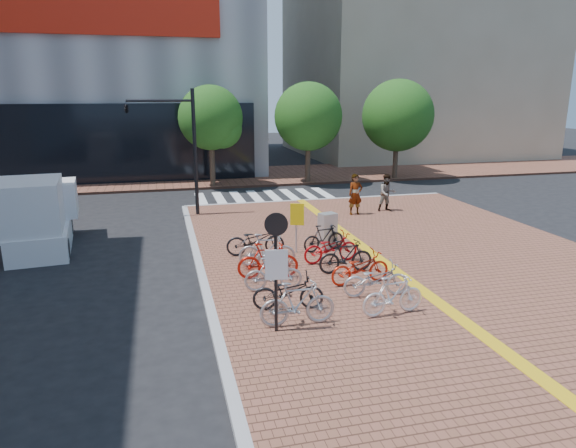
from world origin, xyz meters
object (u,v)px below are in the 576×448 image
object	(u,v)px
pedestrian_a	(355,194)
traffic_light_pole	(164,129)
bike_7	(376,279)
bike_9	(346,256)
bike_2	(273,274)
yellow_sign	(297,219)
bike_4	(267,250)
box_truck	(39,216)
bike_1	(288,292)
pedestrian_b	(387,193)
bike_3	(268,261)
bike_5	(255,240)
bike_10	(331,248)
bike_6	(393,295)
bike_8	(360,268)
utility_box	(327,231)
bike_11	(324,238)
notice_sign	(276,258)
bike_0	(298,304)

from	to	relation	value
pedestrian_a	traffic_light_pole	world-z (taller)	traffic_light_pole
bike_7	bike_9	xyz separation A→B (m)	(-0.14, 2.02, 0.04)
bike_2	yellow_sign	xyz separation A→B (m)	(1.56, 3.30, 0.73)
bike_4	box_truck	bearing A→B (deg)	71.28
bike_1	pedestrian_b	distance (m)	12.42
yellow_sign	bike_3	bearing A→B (deg)	-123.49
bike_5	pedestrian_a	distance (m)	7.48
bike_10	bike_7	bearing A→B (deg)	178.37
bike_9	bike_5	bearing A→B (deg)	43.19
bike_2	bike_5	xyz separation A→B (m)	(0.12, 3.39, 0.03)
bike_6	yellow_sign	bearing A→B (deg)	4.48
bike_6	bike_8	world-z (taller)	bike_6
yellow_sign	box_truck	world-z (taller)	box_truck
bike_2	bike_3	bearing A→B (deg)	1.10
bike_2	utility_box	size ratio (longest dim) A/B	1.28
bike_6	bike_8	bearing A→B (deg)	-6.34
bike_1	utility_box	world-z (taller)	utility_box
bike_7	pedestrian_a	bearing A→B (deg)	-13.32
utility_box	yellow_sign	size ratio (longest dim) A/B	0.73
bike_9	pedestrian_b	distance (m)	9.14
bike_2	bike_7	size ratio (longest dim) A/B	0.90
box_truck	bike_11	bearing A→B (deg)	-18.08
bike_3	bike_10	bearing A→B (deg)	-61.79
bike_2	bike_11	distance (m)	4.17
bike_3	notice_sign	size ratio (longest dim) A/B	0.64
utility_box	bike_6	bearing A→B (deg)	-92.05
bike_0	bike_6	xyz separation A→B (m)	(2.50, 0.01, -0.04)
yellow_sign	utility_box	bearing A→B (deg)	12.50
bike_4	utility_box	distance (m)	2.94
bike_7	bike_10	bearing A→B (deg)	9.57
bike_10	traffic_light_pole	xyz separation A→B (m)	(-5.07, 8.15, 3.41)
bike_11	notice_sign	size ratio (longest dim) A/B	0.55
pedestrian_a	pedestrian_b	world-z (taller)	pedestrian_a
utility_box	bike_1	bearing A→B (deg)	-118.68
pedestrian_b	bike_9	bearing A→B (deg)	-118.96
traffic_light_pole	box_truck	bearing A→B (deg)	-141.94
bike_11	pedestrian_b	distance (m)	7.26
bike_4	bike_11	xyz separation A→B (m)	(2.31, 1.18, -0.07)
yellow_sign	bike_5	bearing A→B (deg)	176.40
bike_1	bike_10	world-z (taller)	bike_10
traffic_light_pole	bike_8	bearing A→B (deg)	-62.74
pedestrian_a	bike_0	bearing A→B (deg)	-120.20
bike_0	bike_6	size ratio (longest dim) A/B	1.08
pedestrian_a	traffic_light_pole	bearing A→B (deg)	165.23
bike_5	traffic_light_pole	size ratio (longest dim) A/B	0.36
bike_7	pedestrian_b	bearing A→B (deg)	-21.54
traffic_light_pole	bike_0	bearing A→B (deg)	-77.60
bike_1	bike_5	distance (m)	4.75
bike_6	box_truck	distance (m)	13.30
bike_8	bike_7	bearing A→B (deg)	176.67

